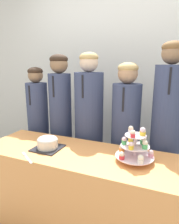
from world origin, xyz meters
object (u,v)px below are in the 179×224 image
object	(u,v)px
student_1	(61,125)
student_3	(125,140)
student_2	(89,131)
round_cake	(48,143)
student_0	(39,129)
cupcake_stand	(135,146)
cake_knife	(26,156)
student_4	(165,136)

from	to	relation	value
student_1	student_3	world-z (taller)	student_1
student_1	student_2	distance (m)	0.35
round_cake	student_2	xyz separation A→B (m)	(0.16, 0.53, -0.04)
student_0	student_3	world-z (taller)	student_3
cupcake_stand	student_0	world-z (taller)	student_0
round_cake	student_0	world-z (taller)	student_0
student_2	student_1	bearing A→B (deg)	-180.00
round_cake	student_2	world-z (taller)	student_2
round_cake	cupcake_stand	bearing A→B (deg)	5.12
cake_knife	student_3	bearing A→B (deg)	81.67
cupcake_stand	student_1	distance (m)	1.04
cupcake_stand	student_1	bearing A→B (deg)	153.38
student_0	student_4	size ratio (longest dim) A/B	0.87
student_2	student_3	distance (m)	0.40
student_4	student_3	bearing A→B (deg)	-180.00
student_0	student_1	distance (m)	0.33
student_1	student_4	xyz separation A→B (m)	(1.12, 0.00, 0.03)
student_1	cake_knife	bearing A→B (deg)	-81.73
cupcake_stand	student_0	bearing A→B (deg)	159.51
round_cake	student_1	xyz separation A→B (m)	(-0.18, 0.53, -0.01)
cupcake_stand	student_2	distance (m)	0.75
cake_knife	student_4	distance (m)	1.25
round_cake	student_4	distance (m)	1.07
student_0	student_2	xyz separation A→B (m)	(0.66, 0.00, 0.06)
cupcake_stand	student_2	size ratio (longest dim) A/B	0.19
student_4	student_0	bearing A→B (deg)	-180.00
student_3	student_2	bearing A→B (deg)	180.00
cake_knife	student_1	world-z (taller)	student_1
cupcake_stand	student_2	xyz separation A→B (m)	(-0.58, 0.46, -0.10)
student_2	student_4	distance (m)	0.77
round_cake	student_3	size ratio (longest dim) A/B	0.16
round_cake	student_3	distance (m)	0.78
cupcake_stand	round_cake	bearing A→B (deg)	-174.88
cake_knife	student_3	size ratio (longest dim) A/B	0.13
student_1	student_3	distance (m)	0.75
round_cake	student_0	distance (m)	0.74
cake_knife	cupcake_stand	size ratio (longest dim) A/B	0.68
round_cake	cupcake_stand	xyz separation A→B (m)	(0.74, 0.07, 0.06)
student_1	student_2	world-z (taller)	student_2
student_2	cake_knife	bearing A→B (deg)	-108.53
student_2	student_3	size ratio (longest dim) A/B	1.07
student_0	student_4	xyz separation A→B (m)	(1.43, 0.00, 0.11)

